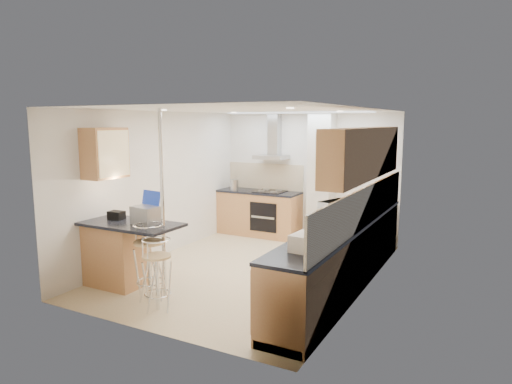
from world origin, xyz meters
The scene contains 16 objects.
ground centered at (0.00, 0.00, 0.00)m, with size 4.80×4.80×0.00m, color #D1B98B.
room_shell centered at (0.32, 0.38, 1.54)m, with size 3.64×4.84×2.51m.
right_counter centered at (1.50, 0.00, 0.46)m, with size 0.63×4.40×0.92m.
back_counter centered at (-0.95, 2.10, 0.46)m, with size 1.70×0.63×0.92m.
peninsula centered at (-1.12, -1.45, 0.48)m, with size 1.47×0.72×0.94m.
microwave centered at (1.38, 0.08, 1.07)m, with size 0.53×0.36×0.29m, color white.
laptop centered at (-0.86, -1.40, 1.06)m, with size 0.36×0.27×0.25m, color #9A9EA1.
bag centered at (-1.45, -1.36, 1.00)m, with size 0.22×0.16×0.12m, color black.
bar_stool_near centered at (-0.63, -1.63, 0.51)m, with size 0.42×0.42×1.02m, color tan, non-canonical shape.
bar_stool_end centered at (-0.30, -1.87, 0.46)m, with size 0.37×0.37×0.92m, color tan, non-canonical shape.
jar_a centered at (1.46, 1.19, 1.00)m, with size 0.12×0.12×0.17m, color white.
jar_b centered at (1.42, 1.34, 0.99)m, with size 0.11×0.11×0.13m, color white.
jar_c centered at (1.68, -0.17, 1.01)m, with size 0.14×0.14×0.18m, color beige.
jar_d centered at (1.48, -0.93, 0.99)m, with size 0.10×0.10×0.14m, color white.
bread_bin centered at (1.53, -1.53, 1.01)m, with size 0.28×0.36×0.19m, color white.
kettle centered at (-1.44, 1.94, 1.03)m, with size 0.16×0.16×0.23m, color #A8ABAD.
Camera 1 is at (3.32, -6.08, 2.33)m, focal length 32.00 mm.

